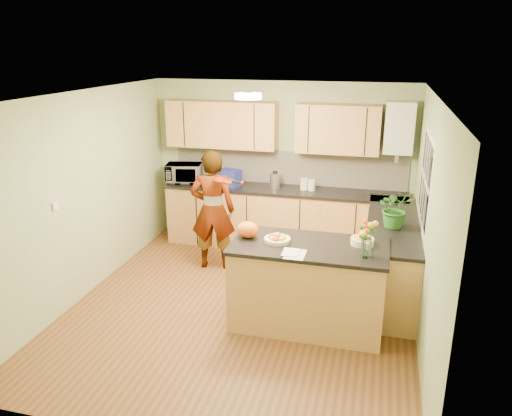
# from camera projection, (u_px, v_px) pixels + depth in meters

# --- Properties ---
(floor) EXTENTS (4.50, 4.50, 0.00)m
(floor) POSITION_uv_depth(u_px,v_px,m) (243.00, 306.00, 6.03)
(floor) COLOR #583519
(floor) RESTS_ON ground
(ceiling) EXTENTS (4.00, 4.50, 0.02)m
(ceiling) POSITION_uv_depth(u_px,v_px,m) (241.00, 95.00, 5.25)
(ceiling) COLOR white
(ceiling) RESTS_ON wall_back
(wall_back) EXTENTS (4.00, 0.02, 2.50)m
(wall_back) POSITION_uv_depth(u_px,v_px,m) (282.00, 164.00, 7.71)
(wall_back) COLOR #8BA173
(wall_back) RESTS_ON floor
(wall_front) EXTENTS (4.00, 0.02, 2.50)m
(wall_front) POSITION_uv_depth(u_px,v_px,m) (156.00, 303.00, 3.57)
(wall_front) COLOR #8BA173
(wall_front) RESTS_ON floor
(wall_left) EXTENTS (0.02, 4.50, 2.50)m
(wall_left) POSITION_uv_depth(u_px,v_px,m) (85.00, 195.00, 6.11)
(wall_left) COLOR #8BA173
(wall_left) RESTS_ON floor
(wall_right) EXTENTS (0.02, 4.50, 2.50)m
(wall_right) POSITION_uv_depth(u_px,v_px,m) (427.00, 223.00, 5.17)
(wall_right) COLOR #8BA173
(wall_right) RESTS_ON floor
(back_counter) EXTENTS (3.64, 0.62, 0.94)m
(back_counter) POSITION_uv_depth(u_px,v_px,m) (283.00, 218.00, 7.65)
(back_counter) COLOR tan
(back_counter) RESTS_ON floor
(right_counter) EXTENTS (0.62, 2.24, 0.94)m
(right_counter) POSITION_uv_depth(u_px,v_px,m) (391.00, 257.00, 6.26)
(right_counter) COLOR tan
(right_counter) RESTS_ON floor
(splashback) EXTENTS (3.60, 0.02, 0.52)m
(splashback) POSITION_uv_depth(u_px,v_px,m) (288.00, 168.00, 7.69)
(splashback) COLOR beige
(splashback) RESTS_ON back_counter
(upper_cabinets) EXTENTS (3.20, 0.34, 0.70)m
(upper_cabinets) POSITION_uv_depth(u_px,v_px,m) (268.00, 126.00, 7.41)
(upper_cabinets) COLOR tan
(upper_cabinets) RESTS_ON wall_back
(boiler) EXTENTS (0.40, 0.30, 0.86)m
(boiler) POSITION_uv_depth(u_px,v_px,m) (399.00, 128.00, 6.96)
(boiler) COLOR silver
(boiler) RESTS_ON wall_back
(window_right) EXTENTS (0.01, 1.30, 1.05)m
(window_right) POSITION_uv_depth(u_px,v_px,m) (426.00, 180.00, 5.63)
(window_right) COLOR silver
(window_right) RESTS_ON wall_right
(light_switch) EXTENTS (0.02, 0.09, 0.09)m
(light_switch) POSITION_uv_depth(u_px,v_px,m) (55.00, 206.00, 5.54)
(light_switch) COLOR silver
(light_switch) RESTS_ON wall_left
(ceiling_lamp) EXTENTS (0.30, 0.30, 0.07)m
(ceiling_lamp) POSITION_uv_depth(u_px,v_px,m) (248.00, 96.00, 5.54)
(ceiling_lamp) COLOR #FFEABF
(ceiling_lamp) RESTS_ON ceiling
(peninsula_island) EXTENTS (1.68, 0.86, 0.96)m
(peninsula_island) POSITION_uv_depth(u_px,v_px,m) (308.00, 285.00, 5.50)
(peninsula_island) COLOR tan
(peninsula_island) RESTS_ON floor
(fruit_dish) EXTENTS (0.29, 0.29, 0.10)m
(fruit_dish) POSITION_uv_depth(u_px,v_px,m) (277.00, 238.00, 5.42)
(fruit_dish) COLOR beige
(fruit_dish) RESTS_ON peninsula_island
(orange_bowl) EXTENTS (0.25, 0.25, 0.14)m
(orange_bowl) POSITION_uv_depth(u_px,v_px,m) (362.00, 239.00, 5.34)
(orange_bowl) COLOR beige
(orange_bowl) RESTS_ON peninsula_island
(flower_vase) EXTENTS (0.24, 0.24, 0.44)m
(flower_vase) POSITION_uv_depth(u_px,v_px,m) (367.00, 230.00, 4.95)
(flower_vase) COLOR silver
(flower_vase) RESTS_ON peninsula_island
(orange_bag) EXTENTS (0.29, 0.26, 0.18)m
(orange_bag) POSITION_uv_depth(u_px,v_px,m) (248.00, 229.00, 5.53)
(orange_bag) COLOR orange
(orange_bag) RESTS_ON peninsula_island
(papers) EXTENTS (0.20, 0.28, 0.01)m
(papers) POSITION_uv_depth(u_px,v_px,m) (295.00, 254.00, 5.10)
(papers) COLOR white
(papers) RESTS_ON peninsula_island
(violinist) EXTENTS (0.68, 0.51, 1.68)m
(violinist) POSITION_uv_depth(u_px,v_px,m) (213.00, 210.00, 6.85)
(violinist) COLOR tan
(violinist) RESTS_ON floor
(violin) EXTENTS (0.63, 0.55, 0.16)m
(violin) POSITION_uv_depth(u_px,v_px,m) (221.00, 180.00, 6.44)
(violin) COLOR #531305
(violin) RESTS_ON violinist
(microwave) EXTENTS (0.60, 0.47, 0.30)m
(microwave) POSITION_uv_depth(u_px,v_px,m) (184.00, 173.00, 7.80)
(microwave) COLOR silver
(microwave) RESTS_ON back_counter
(blue_box) EXTENTS (0.37, 0.32, 0.25)m
(blue_box) POSITION_uv_depth(u_px,v_px,m) (230.00, 178.00, 7.63)
(blue_box) COLOR navy
(blue_box) RESTS_ON back_counter
(kettle) EXTENTS (0.16, 0.16, 0.30)m
(kettle) POSITION_uv_depth(u_px,v_px,m) (275.00, 180.00, 7.52)
(kettle) COLOR silver
(kettle) RESTS_ON back_counter
(jar_cream) EXTENTS (0.14, 0.14, 0.17)m
(jar_cream) POSITION_uv_depth(u_px,v_px,m) (304.00, 184.00, 7.43)
(jar_cream) COLOR beige
(jar_cream) RESTS_ON back_counter
(jar_white) EXTENTS (0.14, 0.14, 0.16)m
(jar_white) POSITION_uv_depth(u_px,v_px,m) (312.00, 185.00, 7.39)
(jar_white) COLOR silver
(jar_white) RESTS_ON back_counter
(potted_plant) EXTENTS (0.51, 0.47, 0.48)m
(potted_plant) POSITION_uv_depth(u_px,v_px,m) (396.00, 208.00, 5.84)
(potted_plant) COLOR #2A6822
(potted_plant) RESTS_ON right_counter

